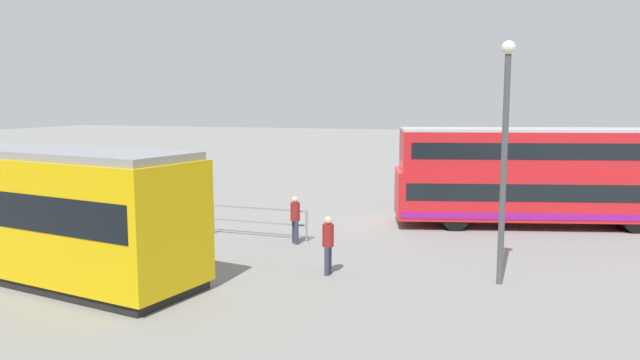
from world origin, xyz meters
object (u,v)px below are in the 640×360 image
(tram_yellow, at_px, (14,206))
(pedestrian_near_railing, at_px, (295,217))
(double_decker_bus, at_px, (543,176))
(pedestrian_crossing, at_px, (328,241))
(street_lamp, at_px, (505,143))
(info_sign, at_px, (99,188))

(tram_yellow, xyz_separation_m, pedestrian_near_railing, (-6.50, -5.43, -0.90))
(double_decker_bus, relative_size, pedestrian_crossing, 6.97)
(pedestrian_crossing, height_order, street_lamp, street_lamp)
(double_decker_bus, relative_size, tram_yellow, 0.92)
(double_decker_bus, relative_size, pedestrian_near_railing, 7.06)
(tram_yellow, relative_size, pedestrian_near_railing, 7.65)
(tram_yellow, bearing_deg, info_sign, -76.53)
(double_decker_bus, distance_m, pedestrian_crossing, 10.72)
(double_decker_bus, bearing_deg, pedestrian_crossing, 56.24)
(pedestrian_near_railing, height_order, info_sign, info_sign)
(pedestrian_near_railing, relative_size, street_lamp, 0.26)
(pedestrian_near_railing, height_order, pedestrian_crossing, pedestrian_crossing)
(double_decker_bus, xyz_separation_m, street_lamp, (1.36, 8.30, 1.79))
(street_lamp, bearing_deg, tram_yellow, 12.06)
(pedestrian_near_railing, distance_m, info_sign, 7.81)
(info_sign, distance_m, street_lamp, 14.88)
(pedestrian_near_railing, bearing_deg, info_sign, 0.46)
(pedestrian_near_railing, bearing_deg, pedestrian_crossing, 123.92)
(double_decker_bus, bearing_deg, info_sign, 19.96)
(tram_yellow, xyz_separation_m, pedestrian_crossing, (-8.64, -2.25, -0.89))
(tram_yellow, distance_m, pedestrian_crossing, 8.97)
(tram_yellow, bearing_deg, pedestrian_crossing, -165.39)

